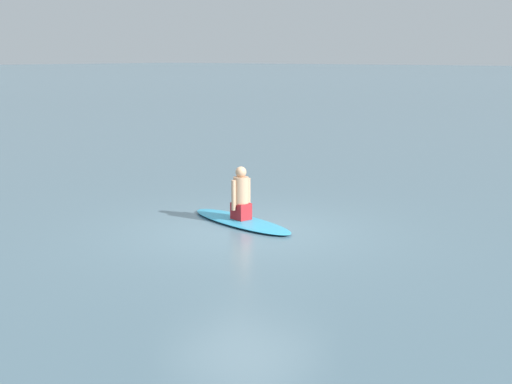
# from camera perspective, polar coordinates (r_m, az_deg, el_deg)

# --- Properties ---
(ground_plane) EXTENTS (400.00, 400.00, 0.00)m
(ground_plane) POSITION_cam_1_polar(r_m,az_deg,el_deg) (12.71, -0.89, -3.22)
(ground_plane) COLOR slate
(surfboard) EXTENTS (2.81, 1.32, 0.08)m
(surfboard) POSITION_cam_1_polar(r_m,az_deg,el_deg) (13.31, -1.22, -2.38)
(surfboard) COLOR #339EC6
(surfboard) RESTS_ON ground
(person_paddler) EXTENTS (0.38, 0.44, 1.01)m
(person_paddler) POSITION_cam_1_polar(r_m,az_deg,el_deg) (13.21, -1.23, -0.28)
(person_paddler) COLOR #A51E23
(person_paddler) RESTS_ON surfboard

